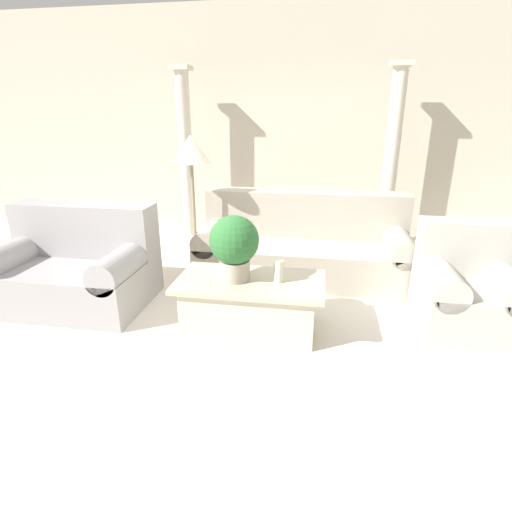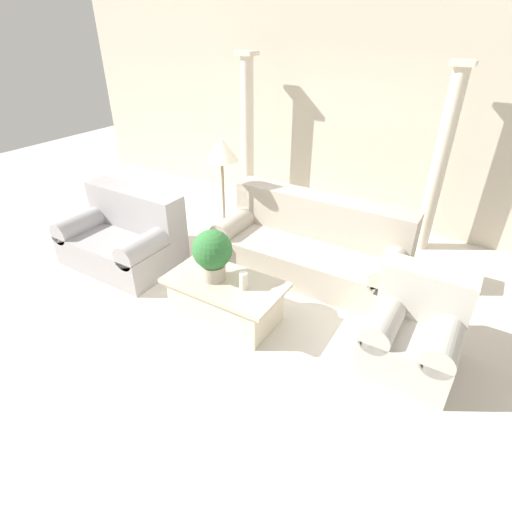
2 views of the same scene
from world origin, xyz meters
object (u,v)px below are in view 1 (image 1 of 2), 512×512
(potted_plant, at_px, (234,244))
(floor_lamp, at_px, (191,155))
(armchair, at_px, (467,286))
(sofa_long, at_px, (303,245))
(coffee_table, at_px, (250,304))
(loveseat, at_px, (76,265))

(potted_plant, bearing_deg, floor_lamp, 121.13)
(armchair, bearing_deg, sofa_long, 147.07)
(sofa_long, height_order, floor_lamp, floor_lamp)
(potted_plant, relative_size, armchair, 0.61)
(coffee_table, bearing_deg, sofa_long, 74.47)
(loveseat, distance_m, coffee_table, 1.79)
(loveseat, bearing_deg, potted_plant, -10.13)
(potted_plant, distance_m, floor_lamp, 1.51)
(sofa_long, relative_size, coffee_table, 1.87)
(loveseat, relative_size, coffee_table, 1.16)
(coffee_table, xyz_separation_m, floor_lamp, (-0.85, 1.19, 1.10))
(coffee_table, xyz_separation_m, potted_plant, (-0.13, -0.01, 0.52))
(armchair, bearing_deg, potted_plant, -168.67)
(potted_plant, bearing_deg, coffee_table, 3.94)
(coffee_table, bearing_deg, floor_lamp, 125.62)
(coffee_table, relative_size, floor_lamp, 0.79)
(loveseat, relative_size, potted_plant, 2.64)
(loveseat, distance_m, potted_plant, 1.71)
(coffee_table, relative_size, armchair, 1.39)
(sofa_long, height_order, coffee_table, sofa_long)
(loveseat, height_order, potted_plant, potted_plant)
(coffee_table, bearing_deg, armchair, 11.85)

